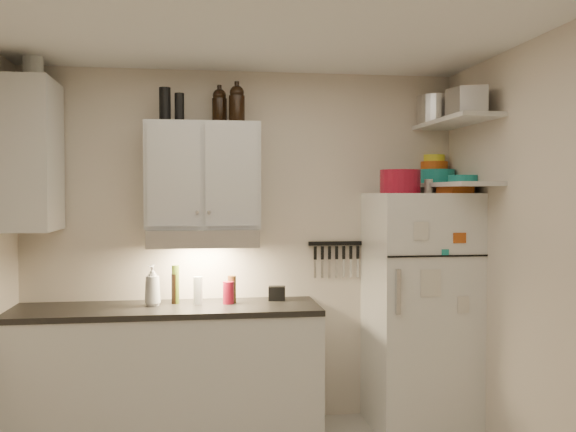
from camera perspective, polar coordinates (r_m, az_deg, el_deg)
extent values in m
cube|color=white|center=(3.40, -2.10, 17.56)|extent=(3.20, 3.00, 0.02)
cube|color=beige|center=(4.80, -4.00, -2.75)|extent=(3.20, 0.02, 2.60)
cube|color=beige|center=(3.82, 22.74, -4.11)|extent=(0.02, 3.00, 2.60)
cube|color=silver|center=(4.64, -10.68, -13.76)|extent=(2.10, 0.60, 0.88)
cube|color=black|center=(4.54, -10.71, -8.15)|extent=(2.10, 0.62, 0.04)
cube|color=silver|center=(4.60, -7.60, 3.58)|extent=(0.80, 0.33, 0.75)
cube|color=silver|center=(4.60, -21.93, 5.01)|extent=(0.33, 0.55, 1.00)
cube|color=silver|center=(4.54, -7.56, -1.89)|extent=(0.76, 0.46, 0.12)
cube|color=white|center=(4.78, 11.63, -8.25)|extent=(0.70, 0.68, 1.70)
cube|color=silver|center=(4.67, 14.64, 8.11)|extent=(0.30, 0.95, 0.03)
cube|color=silver|center=(4.65, 14.59, 2.71)|extent=(0.30, 0.95, 0.03)
cube|color=black|center=(4.87, 4.26, -2.44)|extent=(0.42, 0.02, 0.03)
cylinder|color=maroon|center=(4.62, 9.93, 3.04)|extent=(0.32, 0.32, 0.17)
cube|color=#B95117|center=(4.60, 14.62, 2.43)|extent=(0.20, 0.24, 0.07)
cylinder|color=silver|center=(4.71, 12.39, 2.60)|extent=(0.06, 0.06, 0.10)
cylinder|color=silver|center=(5.00, 13.10, 9.13)|extent=(0.40, 0.40, 0.21)
cube|color=#AAAAAD|center=(4.64, 15.48, 9.62)|extent=(0.24, 0.22, 0.21)
cube|color=#AAAAAD|center=(4.42, 16.20, 9.81)|extent=(0.23, 0.23, 0.18)
cylinder|color=teal|center=(5.00, 13.10, 3.45)|extent=(0.26, 0.26, 0.11)
cylinder|color=#E55A15|center=(5.09, 12.86, 4.38)|extent=(0.21, 0.21, 0.06)
cylinder|color=yellow|center=(5.10, 12.86, 5.03)|extent=(0.17, 0.17, 0.05)
cylinder|color=teal|center=(4.71, 15.31, 3.20)|extent=(0.26, 0.26, 0.05)
cylinder|color=black|center=(4.56, -9.63, 9.52)|extent=(0.07, 0.07, 0.19)
cylinder|color=black|center=(4.58, -10.89, 9.72)|extent=(0.10, 0.10, 0.23)
cylinder|color=silver|center=(4.65, -21.73, 12.30)|extent=(0.16, 0.16, 0.18)
imported|color=silver|center=(4.55, -11.96, -5.85)|extent=(0.16, 0.16, 0.32)
cylinder|color=brown|center=(4.60, -5.01, -6.51)|extent=(0.07, 0.07, 0.19)
cylinder|color=#496018|center=(4.62, -9.96, -6.01)|extent=(0.07, 0.07, 0.27)
cylinder|color=black|center=(4.62, -10.06, -6.40)|extent=(0.06, 0.06, 0.21)
cylinder|color=silver|center=(4.58, -8.01, -6.56)|extent=(0.08, 0.08, 0.19)
cylinder|color=maroon|center=(4.57, -5.32, -6.80)|extent=(0.09, 0.09, 0.16)
cube|color=black|center=(4.69, -0.99, -6.89)|extent=(0.13, 0.10, 0.10)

